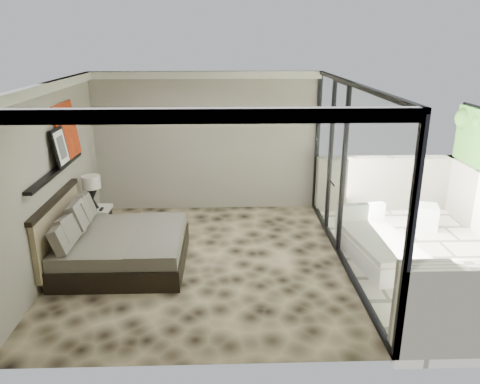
{
  "coord_description": "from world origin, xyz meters",
  "views": [
    {
      "loc": [
        0.37,
        -6.78,
        3.42
      ],
      "look_at": [
        0.61,
        0.4,
        1.03
      ],
      "focal_mm": 35.0,
      "sensor_mm": 36.0,
      "label": 1
    }
  ],
  "objects_px": {
    "ottoman": "(425,216)",
    "table_lamp": "(92,188)",
    "bed": "(116,246)",
    "lounger": "(379,247)",
    "nightstand": "(98,223)"
  },
  "relations": [
    {
      "from": "table_lamp",
      "to": "lounger",
      "type": "height_order",
      "value": "table_lamp"
    },
    {
      "from": "bed",
      "to": "nightstand",
      "type": "height_order",
      "value": "bed"
    },
    {
      "from": "nightstand",
      "to": "table_lamp",
      "type": "relative_size",
      "value": 0.79
    },
    {
      "from": "table_lamp",
      "to": "ottoman",
      "type": "relative_size",
      "value": 1.35
    },
    {
      "from": "table_lamp",
      "to": "ottoman",
      "type": "height_order",
      "value": "table_lamp"
    },
    {
      "from": "nightstand",
      "to": "table_lamp",
      "type": "distance_m",
      "value": 0.67
    },
    {
      "from": "bed",
      "to": "lounger",
      "type": "bearing_deg",
      "value": 0.89
    },
    {
      "from": "bed",
      "to": "table_lamp",
      "type": "bearing_deg",
      "value": 118.22
    },
    {
      "from": "nightstand",
      "to": "lounger",
      "type": "xyz_separation_m",
      "value": [
        4.76,
        -1.14,
        -0.02
      ]
    },
    {
      "from": "ottoman",
      "to": "table_lamp",
      "type": "bearing_deg",
      "value": -178.66
    },
    {
      "from": "lounger",
      "to": "nightstand",
      "type": "bearing_deg",
      "value": 157.95
    },
    {
      "from": "bed",
      "to": "lounger",
      "type": "relative_size",
      "value": 1.06
    },
    {
      "from": "bed",
      "to": "nightstand",
      "type": "relative_size",
      "value": 4.16
    },
    {
      "from": "bed",
      "to": "nightstand",
      "type": "distance_m",
      "value": 1.34
    },
    {
      "from": "ottoman",
      "to": "lounger",
      "type": "height_order",
      "value": "lounger"
    }
  ]
}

